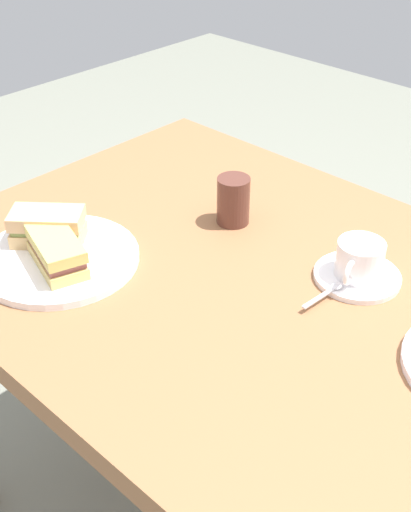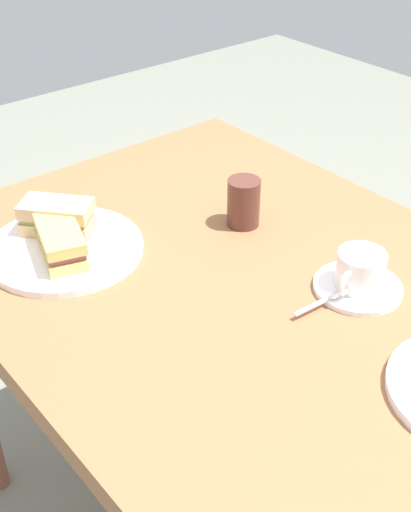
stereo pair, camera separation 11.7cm
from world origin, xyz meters
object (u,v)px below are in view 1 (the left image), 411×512
coffee_cup (360,258)px  spoon (330,291)px  sandwich_plate (59,258)px  drinking_glass (233,200)px  sandwich_front (57,252)px  sandwich_back (48,227)px  dining_table (280,329)px  coffee_saucer (357,276)px

coffee_cup → spoon: bearing=-94.5°
sandwich_plate → drinking_glass: 0.35m
sandwich_front → coffee_cup: bearing=41.1°
sandwich_front → sandwich_back: bearing=155.0°
spoon → coffee_cup: bearing=85.5°
sandwich_plate → drinking_glass: drinking_glass is taller
dining_table → sandwich_plate: size_ratio=4.59×
coffee_cup → drinking_glass: 0.28m
drinking_glass → dining_table: bearing=-28.8°
dining_table → sandwich_back: size_ratio=9.15×
sandwich_plate → sandwich_front: 0.05m
coffee_cup → sandwich_front: bearing=-138.9°
spoon → drinking_glass: bearing=166.0°
sandwich_back → spoon: sandwich_back is taller
coffee_cup → drinking_glass: (-0.28, -0.00, 0.00)m
sandwich_front → sandwich_back: size_ratio=1.06×
sandwich_plate → spoon: size_ratio=2.90×
dining_table → sandwich_back: 0.46m
sandwich_plate → spoon: spoon is taller
dining_table → sandwich_front: size_ratio=8.66×
sandwich_back → drinking_glass: 0.35m
dining_table → spoon: (0.06, 0.05, 0.09)m
coffee_cup → spoon: size_ratio=1.11×
sandwich_plate → coffee_saucer: 0.53m
sandwich_front → coffee_cup: size_ratio=1.39×
dining_table → coffee_cup: size_ratio=12.02×
sandwich_front → drinking_glass: (0.11, 0.34, 0.01)m
dining_table → sandwich_front: (-0.33, -0.22, 0.11)m
spoon → coffee_saucer: bearing=85.9°
sandwich_plate → sandwich_front: size_ratio=1.89×
sandwich_plate → drinking_glass: size_ratio=3.01×
dining_table → spoon: bearing=41.4°
sandwich_plate → sandwich_back: 0.07m
coffee_cup → drinking_glass: drinking_glass is taller
dining_table → sandwich_back: bearing=-155.9°
coffee_saucer → drinking_glass: size_ratio=1.58×
drinking_glass → coffee_saucer: bearing=1.3°
coffee_cup → spoon: 0.08m
sandwich_back → sandwich_plate: bearing=-18.9°
coffee_saucer → sandwich_plate: bearing=-142.0°
coffee_cup → spoon: (-0.01, -0.07, -0.03)m
drinking_glass → sandwich_back: bearing=-121.4°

